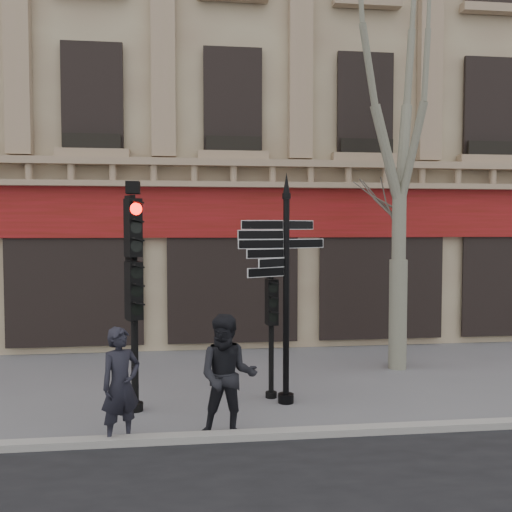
# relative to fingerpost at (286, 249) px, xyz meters

# --- Properties ---
(ground) EXTENTS (80.00, 80.00, 0.00)m
(ground) POSITION_rel_fingerpost_xyz_m (-0.59, -0.31, -2.83)
(ground) COLOR slate
(ground) RESTS_ON ground
(kerb) EXTENTS (80.00, 0.25, 0.12)m
(kerb) POSITION_rel_fingerpost_xyz_m (-0.59, -1.71, -2.77)
(kerb) COLOR #97948F
(kerb) RESTS_ON ground
(building) EXTENTS (28.00, 15.52, 18.00)m
(building) POSITION_rel_fingerpost_xyz_m (-0.59, 12.18, 6.16)
(building) COLOR tan
(building) RESTS_ON ground
(fingerpost) EXTENTS (2.15, 2.15, 4.21)m
(fingerpost) POSITION_rel_fingerpost_xyz_m (0.00, 0.00, 0.00)
(fingerpost) COLOR black
(fingerpost) RESTS_ON ground
(traffic_signal_main) EXTENTS (0.53, 0.47, 4.01)m
(traffic_signal_main) POSITION_rel_fingerpost_xyz_m (-2.71, -0.13, -0.29)
(traffic_signal_main) COLOR black
(traffic_signal_main) RESTS_ON ground
(traffic_signal_secondary) EXTENTS (0.41, 0.31, 2.26)m
(traffic_signal_secondary) POSITION_rel_fingerpost_xyz_m (-0.22, 0.35, -1.25)
(traffic_signal_secondary) COLOR black
(traffic_signal_secondary) RESTS_ON ground
(plane_tree) EXTENTS (3.61, 3.61, 9.60)m
(plane_tree) POSITION_rel_fingerpost_xyz_m (2.97, 2.19, 3.91)
(plane_tree) COLOR gray
(plane_tree) RESTS_ON ground
(pedestrian_a) EXTENTS (0.76, 0.71, 1.75)m
(pedestrian_a) POSITION_rel_fingerpost_xyz_m (-2.79, -1.61, -1.95)
(pedestrian_a) COLOR black
(pedestrian_a) RESTS_ON ground
(pedestrian_b) EXTENTS (1.02, 0.84, 1.90)m
(pedestrian_b) POSITION_rel_fingerpost_xyz_m (-1.19, -1.61, -1.87)
(pedestrian_b) COLOR black
(pedestrian_b) RESTS_ON ground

